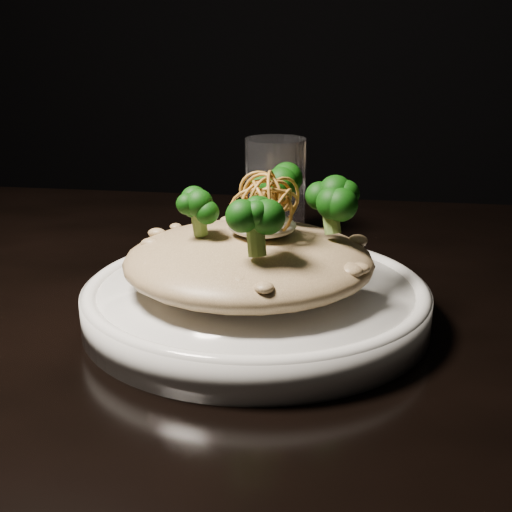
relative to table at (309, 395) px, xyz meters
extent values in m
cube|color=black|center=(0.00, 0.00, 0.06)|extent=(1.10, 0.80, 0.04)
cylinder|color=black|center=(-0.48, 0.33, -0.31)|extent=(0.05, 0.05, 0.71)
cylinder|color=white|center=(-0.04, -0.03, 0.10)|extent=(0.28, 0.28, 0.03)
ellipsoid|color=brown|center=(-0.05, -0.03, 0.13)|extent=(0.20, 0.20, 0.04)
ellipsoid|color=silver|center=(-0.04, -0.03, 0.16)|extent=(0.05, 0.05, 0.01)
cylinder|color=white|center=(-0.05, 0.18, 0.14)|extent=(0.09, 0.09, 0.11)
camera|label=1|loc=(0.04, -0.56, 0.31)|focal=50.00mm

